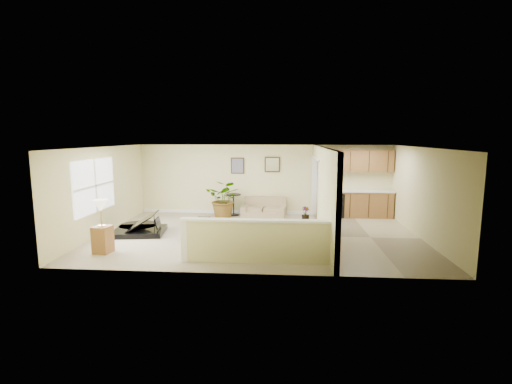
# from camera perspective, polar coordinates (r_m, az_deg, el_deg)

# --- Properties ---
(floor) EXTENTS (9.00, 9.00, 0.00)m
(floor) POSITION_cam_1_polar(r_m,az_deg,el_deg) (10.63, 0.32, -6.68)
(floor) COLOR #C1B196
(floor) RESTS_ON ground
(back_wall) EXTENTS (9.00, 0.04, 2.50)m
(back_wall) POSITION_cam_1_polar(r_m,az_deg,el_deg) (13.34, 1.23, 1.91)
(back_wall) COLOR beige
(back_wall) RESTS_ON floor
(front_wall) EXTENTS (9.00, 0.04, 2.50)m
(front_wall) POSITION_cam_1_polar(r_m,az_deg,el_deg) (7.43, -1.29, -3.45)
(front_wall) COLOR beige
(front_wall) RESTS_ON floor
(left_wall) EXTENTS (0.04, 6.00, 2.50)m
(left_wall) POSITION_cam_1_polar(r_m,az_deg,el_deg) (11.59, -22.46, 0.24)
(left_wall) COLOR beige
(left_wall) RESTS_ON floor
(right_wall) EXTENTS (0.04, 6.00, 2.50)m
(right_wall) POSITION_cam_1_polar(r_m,az_deg,el_deg) (11.02, 24.36, -0.27)
(right_wall) COLOR beige
(right_wall) RESTS_ON floor
(ceiling) EXTENTS (9.00, 6.00, 0.04)m
(ceiling) POSITION_cam_1_polar(r_m,az_deg,el_deg) (10.26, 0.33, 6.91)
(ceiling) COLOR silver
(ceiling) RESTS_ON back_wall
(kitchen_vinyl) EXTENTS (2.70, 6.00, 0.01)m
(kitchen_vinyl) POSITION_cam_1_polar(r_m,az_deg,el_deg) (10.88, 17.22, -6.69)
(kitchen_vinyl) COLOR tan
(kitchen_vinyl) RESTS_ON floor
(interior_partition) EXTENTS (0.18, 5.99, 2.50)m
(interior_partition) POSITION_cam_1_polar(r_m,az_deg,el_deg) (10.66, 10.12, -0.08)
(interior_partition) COLOR beige
(interior_partition) RESTS_ON floor
(pony_half_wall) EXTENTS (3.42, 0.22, 1.00)m
(pony_half_wall) POSITION_cam_1_polar(r_m,az_deg,el_deg) (8.28, -0.27, -7.41)
(pony_half_wall) COLOR beige
(pony_half_wall) RESTS_ON floor
(left_window) EXTENTS (0.05, 2.15, 1.45)m
(left_window) POSITION_cam_1_polar(r_m,az_deg,el_deg) (11.12, -23.60, 0.89)
(left_window) COLOR white
(left_window) RESTS_ON left_wall
(wall_art_left) EXTENTS (0.48, 0.04, 0.58)m
(wall_art_left) POSITION_cam_1_polar(r_m,az_deg,el_deg) (13.35, -2.86, 4.06)
(wall_art_left) COLOR #3A2A15
(wall_art_left) RESTS_ON back_wall
(wall_mirror) EXTENTS (0.55, 0.04, 0.55)m
(wall_mirror) POSITION_cam_1_polar(r_m,az_deg,el_deg) (13.25, 2.53, 4.25)
(wall_mirror) COLOR #3A2A15
(wall_mirror) RESTS_ON back_wall
(kitchen_cabinets) EXTENTS (2.36, 0.65, 2.33)m
(kitchen_cabinets) POSITION_cam_1_polar(r_m,az_deg,el_deg) (13.34, 14.97, -0.03)
(kitchen_cabinets) COLOR #965831
(kitchen_cabinets) RESTS_ON floor
(piano) EXTENTS (1.77, 1.81, 1.32)m
(piano) POSITION_cam_1_polar(r_m,az_deg,el_deg) (11.32, -17.49, -3.26)
(piano) COLOR black
(piano) RESTS_ON floor
(piano_bench) EXTENTS (0.42, 0.76, 0.49)m
(piano_bench) POSITION_cam_1_polar(r_m,az_deg,el_deg) (10.60, -8.25, -5.45)
(piano_bench) COLOR black
(piano_bench) RESTS_ON floor
(loveseat) EXTENTS (1.61, 1.02, 0.87)m
(loveseat) POSITION_cam_1_polar(r_m,az_deg,el_deg) (13.09, 1.26, -2.30)
(loveseat) COLOR tan
(loveseat) RESTS_ON floor
(accent_table) EXTENTS (0.53, 0.53, 0.76)m
(accent_table) POSITION_cam_1_polar(r_m,az_deg,el_deg) (13.21, -3.47, -1.50)
(accent_table) COLOR black
(accent_table) RESTS_ON floor
(palm_plant) EXTENTS (1.38, 1.26, 1.31)m
(palm_plant) POSITION_cam_1_polar(r_m,az_deg,el_deg) (12.84, -4.85, -1.12)
(palm_plant) COLOR black
(palm_plant) RESTS_ON floor
(small_plant) EXTENTS (0.36, 0.36, 0.48)m
(small_plant) POSITION_cam_1_polar(r_m,az_deg,el_deg) (12.49, 7.62, -3.49)
(small_plant) COLOR black
(small_plant) RESTS_ON floor
(lamp_stand) EXTENTS (0.43, 0.43, 1.30)m
(lamp_stand) POSITION_cam_1_polar(r_m,az_deg,el_deg) (9.70, -22.59, -5.49)
(lamp_stand) COLOR #965831
(lamp_stand) RESTS_ON floor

